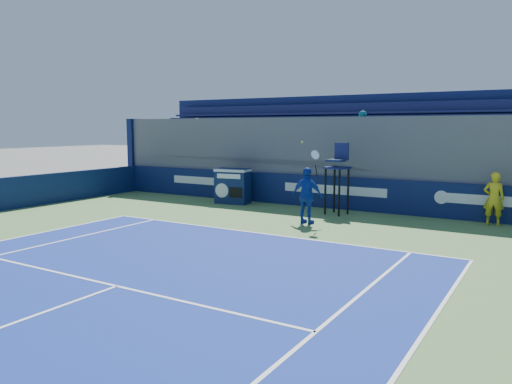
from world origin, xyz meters
The scene contains 6 objects.
ball_person centered at (5.40, 16.65, 0.84)m, with size 0.60×0.39×1.65m, color yellow.
back_hoarding centered at (0.00, 17.10, 0.60)m, with size 20.40×0.21×1.20m.
match_clock centered at (-3.92, 16.19, 0.74)m, with size 1.41×0.90×1.40m.
umpire_chair centered at (0.56, 16.00, 1.53)m, with size 0.82×0.82×2.48m.
tennis_player centered at (0.42, 13.88, 0.90)m, with size 1.06×0.49×2.57m.
stadium_seating centered at (-0.01, 19.15, 1.83)m, with size 21.00×4.05×4.40m.
Camera 1 is at (6.99, -0.04, 3.01)m, focal length 35.00 mm.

